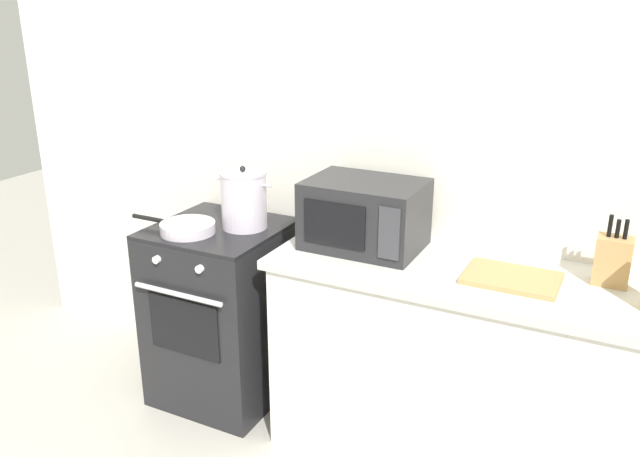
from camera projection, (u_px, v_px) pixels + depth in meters
back_wall at (373, 158)px, 3.07m from camera, size 4.40×0.10×2.50m
lower_cabinet_right at (466, 375)px, 2.80m from camera, size 1.64×0.56×0.88m
countertop_right at (475, 276)px, 2.64m from camera, size 1.70×0.60×0.04m
stove at (222, 312)px, 3.30m from camera, size 0.60×0.64×0.92m
stock_pot at (244, 200)px, 3.10m from camera, size 0.31×0.22×0.30m
frying_pan at (187, 227)px, 3.06m from camera, size 0.46×0.26×0.05m
microwave at (365, 214)px, 2.85m from camera, size 0.50×0.37×0.30m
cutting_board at (512, 278)px, 2.55m from camera, size 0.36×0.26×0.02m
knife_block at (613, 260)px, 2.49m from camera, size 0.13×0.10×0.28m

